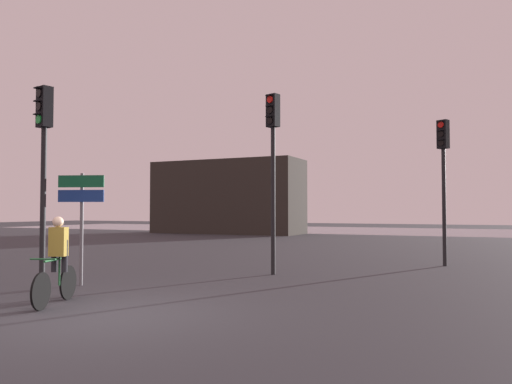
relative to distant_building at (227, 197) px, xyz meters
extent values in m
plane|color=#333338|center=(12.16, -27.17, -2.75)|extent=(120.00, 120.00, 0.00)
cube|color=slate|center=(12.16, 10.00, -2.75)|extent=(80.00, 16.00, 0.01)
cube|color=#2D2823|center=(0.00, 0.00, 0.00)|extent=(11.48, 4.00, 5.50)
cylinder|color=black|center=(16.74, -16.91, -0.91)|extent=(0.12, 0.12, 3.69)
cube|color=black|center=(16.74, -16.91, 1.38)|extent=(0.39, 0.35, 0.90)
cylinder|color=red|center=(16.68, -17.04, 1.67)|extent=(0.19, 0.11, 0.19)
cube|color=black|center=(16.67, -17.05, 1.78)|extent=(0.22, 0.19, 0.02)
cylinder|color=black|center=(16.68, -17.04, 1.38)|extent=(0.19, 0.11, 0.19)
cube|color=black|center=(16.67, -17.05, 1.49)|extent=(0.22, 0.19, 0.02)
cylinder|color=black|center=(16.68, -17.04, 1.09)|extent=(0.19, 0.11, 0.19)
cube|color=black|center=(16.67, -17.05, 1.20)|extent=(0.22, 0.19, 0.02)
cylinder|color=black|center=(9.14, -25.65, -0.97)|extent=(0.12, 0.12, 3.56)
cube|color=black|center=(9.14, -25.65, 1.26)|extent=(0.37, 0.31, 0.90)
cylinder|color=black|center=(9.11, -25.78, 1.55)|extent=(0.19, 0.07, 0.19)
cube|color=black|center=(9.10, -25.80, 1.66)|extent=(0.21, 0.16, 0.02)
cylinder|color=black|center=(9.11, -25.78, 1.26)|extent=(0.19, 0.07, 0.19)
cube|color=black|center=(9.10, -25.80, 1.37)|extent=(0.21, 0.16, 0.02)
cylinder|color=green|center=(9.11, -25.78, 0.97)|extent=(0.19, 0.07, 0.19)
cube|color=black|center=(9.10, -25.80, 1.08)|extent=(0.21, 0.16, 0.02)
cylinder|color=black|center=(12.67, -21.08, -0.74)|extent=(0.12, 0.12, 4.02)
cube|color=black|center=(12.67, -21.08, 1.72)|extent=(0.37, 0.32, 0.90)
cylinder|color=red|center=(12.64, -21.21, 2.01)|extent=(0.19, 0.08, 0.19)
cube|color=black|center=(12.63, -21.23, 2.12)|extent=(0.22, 0.17, 0.02)
cylinder|color=black|center=(12.64, -21.21, 1.72)|extent=(0.19, 0.08, 0.19)
cube|color=black|center=(12.63, -21.23, 1.83)|extent=(0.22, 0.17, 0.02)
cylinder|color=black|center=(12.64, -21.21, 1.43)|extent=(0.19, 0.08, 0.19)
cube|color=black|center=(12.63, -21.23, 1.54)|extent=(0.22, 0.17, 0.02)
cylinder|color=slate|center=(9.39, -24.76, -1.45)|extent=(0.08, 0.08, 2.60)
cube|color=#116038|center=(9.41, -24.81, -0.34)|extent=(1.05, 0.39, 0.28)
cube|color=navy|center=(9.41, -24.81, -0.68)|extent=(1.05, 0.39, 0.28)
cylinder|color=black|center=(10.90, -27.25, -2.42)|extent=(0.27, 0.63, 0.66)
cylinder|color=black|center=(10.53, -26.27, -2.42)|extent=(0.27, 0.63, 0.66)
cylinder|color=#1E592D|center=(10.71, -26.76, -1.92)|extent=(0.33, 0.80, 0.04)
cylinder|color=#1E592D|center=(10.66, -26.62, -2.15)|extent=(0.04, 0.04, 0.55)
cylinder|color=#1E592D|center=(10.88, -27.20, -1.87)|extent=(0.44, 0.19, 0.03)
cylinder|color=black|center=(10.57, -26.65, -1.87)|extent=(0.11, 0.11, 0.60)
cylinder|color=black|center=(10.76, -26.58, -1.87)|extent=(0.11, 0.11, 0.60)
cube|color=olive|center=(10.68, -26.66, -1.60)|extent=(0.35, 0.29, 0.54)
sphere|color=beige|center=(10.69, -26.69, -1.23)|extent=(0.20, 0.20, 0.20)
camera|label=1|loc=(17.94, -33.58, -1.02)|focal=35.00mm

